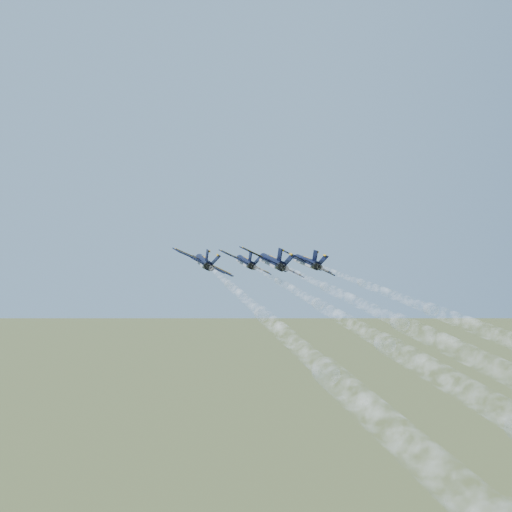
{
  "coord_description": "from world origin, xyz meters",
  "views": [
    {
      "loc": [
        2.88,
        -101.56,
        97.79
      ],
      "look_at": [
        -0.28,
        -1.72,
        98.94
      ],
      "focal_mm": 40.0,
      "sensor_mm": 36.0,
      "label": 1
    }
  ],
  "objects_px": {
    "jet_right": "(306,262)",
    "jet_slot": "(271,262)",
    "jet_lead": "(245,262)",
    "jet_left": "(203,262)"
  },
  "relations": [
    {
      "from": "jet_lead",
      "to": "jet_right",
      "type": "bearing_deg",
      "value": -49.88
    },
    {
      "from": "jet_lead",
      "to": "jet_left",
      "type": "height_order",
      "value": "same"
    },
    {
      "from": "jet_right",
      "to": "jet_slot",
      "type": "height_order",
      "value": "same"
    },
    {
      "from": "jet_lead",
      "to": "jet_slot",
      "type": "xyz_separation_m",
      "value": [
        5.14,
        -20.47,
        0.0
      ]
    },
    {
      "from": "jet_left",
      "to": "jet_right",
      "type": "height_order",
      "value": "same"
    },
    {
      "from": "jet_lead",
      "to": "jet_slot",
      "type": "bearing_deg",
      "value": -92.12
    },
    {
      "from": "jet_lead",
      "to": "jet_right",
      "type": "xyz_separation_m",
      "value": [
        11.19,
        -7.45,
        0.0
      ]
    },
    {
      "from": "jet_slot",
      "to": "jet_right",
      "type": "bearing_deg",
      "value": 48.87
    },
    {
      "from": "jet_right",
      "to": "jet_slot",
      "type": "bearing_deg",
      "value": -131.13
    },
    {
      "from": "jet_lead",
      "to": "jet_left",
      "type": "xyz_separation_m",
      "value": [
        -6.34,
        -13.13,
        0.0
      ]
    }
  ]
}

